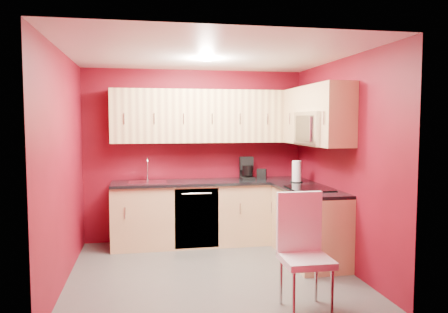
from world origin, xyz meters
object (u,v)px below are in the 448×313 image
object	(u,v)px
microwave	(319,129)
paper_towel	(297,171)
coffee_maker	(247,168)
dining_chair	(306,254)
napkin_holder	(262,174)
sink	(148,180)

from	to	relation	value
microwave	paper_towel	distance (m)	0.87
coffee_maker	dining_chair	world-z (taller)	coffee_maker
napkin_holder	paper_towel	distance (m)	0.58
coffee_maker	napkin_holder	bearing A→B (deg)	-4.06
napkin_holder	dining_chair	size ratio (longest dim) A/B	0.13
napkin_holder	coffee_maker	bearing A→B (deg)	174.92
paper_towel	dining_chair	size ratio (longest dim) A/B	0.27
sink	dining_chair	xyz separation A→B (m)	(1.40, -2.40, -0.40)
microwave	paper_towel	xyz separation A→B (m)	(-0.06, 0.62, -0.60)
dining_chair	napkin_holder	bearing A→B (deg)	85.04
paper_towel	dining_chair	world-z (taller)	paper_towel
microwave	napkin_holder	distance (m)	1.32
sink	coffee_maker	world-z (taller)	sink
dining_chair	sink	bearing A→B (deg)	121.11
microwave	napkin_holder	size ratio (longest dim) A/B	5.27
napkin_holder	microwave	bearing A→B (deg)	-67.03
sink	paper_towel	distance (m)	2.07
microwave	dining_chair	bearing A→B (deg)	-116.37
coffee_maker	napkin_holder	size ratio (longest dim) A/B	2.23
sink	dining_chair	world-z (taller)	sink
sink	paper_towel	bearing A→B (deg)	-10.68
napkin_holder	paper_towel	xyz separation A→B (m)	(0.38, -0.43, 0.08)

